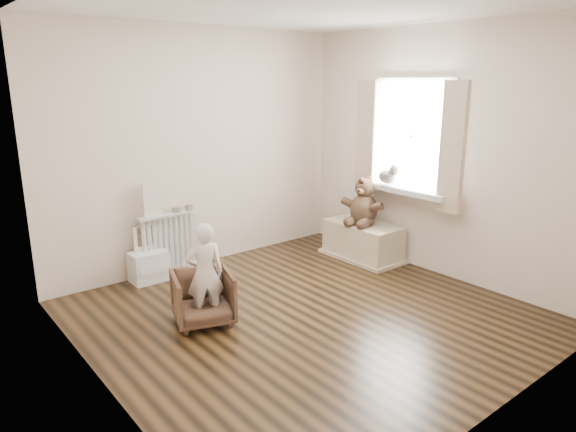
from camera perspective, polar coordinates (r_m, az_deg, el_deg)
floor at (r=4.69m, az=2.07°, el=-10.91°), size 3.60×3.60×0.01m
ceiling at (r=4.25m, az=2.43°, el=22.44°), size 3.60×3.60×0.01m
back_wall at (r=5.75m, az=-9.76°, el=7.30°), size 3.60×0.02×2.60m
front_wall at (r=3.19m, az=24.03°, el=0.12°), size 3.60×0.02×2.60m
left_wall at (r=3.40m, az=-21.25°, el=1.27°), size 0.02×3.60×2.60m
right_wall at (r=5.62m, az=16.29°, el=6.75°), size 0.02×3.60×2.60m
window at (r=5.75m, az=13.70°, el=8.60°), size 0.03×0.90×1.10m
window_sill at (r=5.77m, az=12.80°, el=2.83°), size 0.22×1.10×0.06m
curtain_left at (r=5.34m, az=17.80°, el=7.20°), size 0.06×0.26×1.30m
curtain_right at (r=6.03m, az=8.70°, el=8.56°), size 0.06×0.26×1.30m
radiator at (r=5.61m, az=-13.14°, el=-2.59°), size 0.64×0.12×0.67m
paper_doll at (r=5.44m, az=-14.84°, el=1.72°), size 0.21×0.02×0.34m
tin_a at (r=5.58m, az=-12.24°, el=0.72°), size 0.10×0.10×0.06m
tin_b at (r=5.65m, az=-10.88°, el=0.93°), size 0.10×0.10×0.06m
toy_vanity at (r=5.52m, az=-15.30°, el=-4.28°), size 0.37×0.27×0.58m
armchair at (r=4.53m, az=-9.42°, el=-8.90°), size 0.63×0.64×0.46m
child at (r=4.40m, az=-9.22°, el=-6.34°), size 0.37×0.30×0.89m
toy_bench at (r=6.10m, az=8.32°, el=-2.80°), size 0.47×0.89×0.42m
teddy_bear at (r=5.96m, az=8.45°, el=1.46°), size 0.52×0.45×0.55m
plush_cat at (r=5.88m, az=11.02°, el=4.45°), size 0.20×0.30×0.24m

